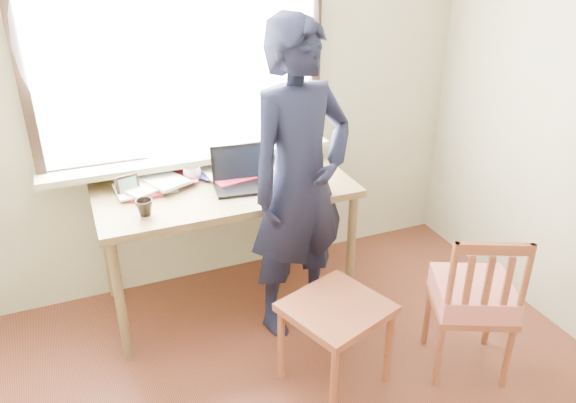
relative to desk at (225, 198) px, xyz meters
name	(u,v)px	position (x,y,z in m)	size (l,w,h in m)	color
room_shell	(346,132)	(0.05, -1.43, 0.89)	(3.52, 4.02, 2.61)	beige
desk	(225,198)	(0.00, 0.00, 0.00)	(1.55, 0.78, 0.83)	brown
laptop	(241,177)	(0.10, -0.03, 0.14)	(0.37, 0.31, 0.23)	black
mug_white	(192,174)	(-0.16, 0.15, 0.13)	(0.11, 0.11, 0.09)	white
mug_dark	(145,208)	(-0.51, -0.20, 0.13)	(0.10, 0.10, 0.09)	black
mouse	(292,179)	(0.41, -0.10, 0.10)	(0.08, 0.06, 0.03)	black
desk_clutter	(196,177)	(-0.14, 0.15, 0.11)	(0.91, 0.55, 0.04)	white
book_a	(158,178)	(-0.36, 0.24, 0.10)	(0.22, 0.29, 0.03)	white
book_b	(264,162)	(0.35, 0.24, 0.09)	(0.17, 0.24, 0.02)	white
picture_frame	(127,186)	(-0.56, 0.10, 0.14)	(0.14, 0.05, 0.11)	black
work_chair	(336,317)	(0.31, -0.94, -0.33)	(0.61, 0.60, 0.50)	brown
side_chair	(473,297)	(1.04, -1.12, -0.27)	(0.55, 0.54, 0.90)	brown
person	(300,184)	(0.35, -0.36, 0.19)	(0.69, 0.45, 1.88)	black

